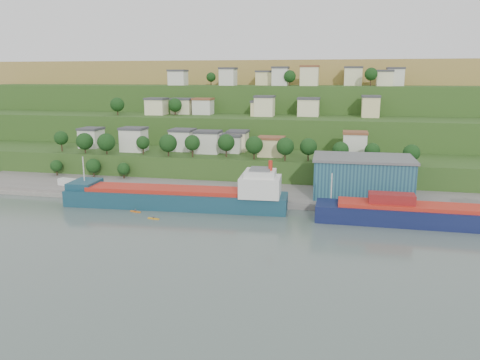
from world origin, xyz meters
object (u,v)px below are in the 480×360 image
(warehouse, at_px, (362,176))
(caravan, at_px, (68,183))
(kayak_orange, at_px, (135,211))
(cargo_ship_far, at_px, (439,216))
(cargo_ship_near, at_px, (182,199))

(warehouse, relative_size, caravan, 4.64)
(warehouse, height_order, caravan, warehouse)
(kayak_orange, bearing_deg, warehouse, 35.60)
(warehouse, distance_m, kayak_orange, 71.56)
(cargo_ship_far, distance_m, kayak_orange, 85.97)
(warehouse, bearing_deg, caravan, -177.65)
(warehouse, relative_size, kayak_orange, 8.73)
(cargo_ship_far, height_order, kayak_orange, cargo_ship_far)
(cargo_ship_near, relative_size, caravan, 10.25)
(cargo_ship_near, bearing_deg, caravan, 162.48)
(cargo_ship_near, relative_size, kayak_orange, 19.30)
(cargo_ship_near, xyz_separation_m, cargo_ship_far, (73.68, -2.66, -0.21))
(cargo_ship_far, xyz_separation_m, warehouse, (-19.55, 20.80, 5.82))
(cargo_ship_near, xyz_separation_m, caravan, (-46.46, 11.99, -0.05))
(warehouse, bearing_deg, cargo_ship_far, -47.92)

